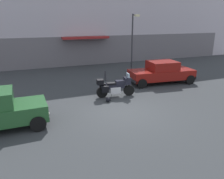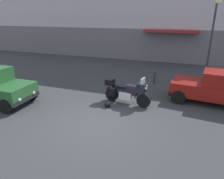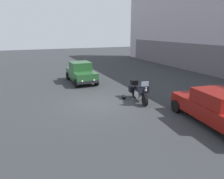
% 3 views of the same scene
% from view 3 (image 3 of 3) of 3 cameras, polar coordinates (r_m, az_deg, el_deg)
% --- Properties ---
extents(ground_plane, '(80.00, 80.00, 0.00)m').
position_cam_3_polar(ground_plane, '(12.21, -3.47, -3.78)').
color(ground_plane, '#2D3033').
extents(motorcycle, '(2.26, 0.90, 1.36)m').
position_cam_3_polar(motorcycle, '(12.53, 7.37, -0.41)').
color(motorcycle, black).
rests_on(motorcycle, ground).
extents(helmet, '(0.28, 0.28, 0.28)m').
position_cam_3_polar(helmet, '(12.93, 3.16, -2.01)').
color(helmet, black).
rests_on(helmet, ground).
extents(car_hatchback_near, '(3.90, 1.83, 1.64)m').
position_cam_3_polar(car_hatchback_near, '(17.20, -8.37, 4.56)').
color(car_hatchback_near, '#235128').
rests_on(car_hatchback_near, ground).
extents(car_sedan_far, '(4.70, 2.35, 1.56)m').
position_cam_3_polar(car_sedan_far, '(10.33, 26.54, -4.52)').
color(car_sedan_far, maroon).
rests_on(car_sedan_far, ground).
extents(bollard_curbside, '(0.16, 0.16, 0.78)m').
position_cam_3_polar(bollard_curbside, '(14.13, 21.44, -0.40)').
color(bollard_curbside, '#333338').
rests_on(bollard_curbside, ground).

